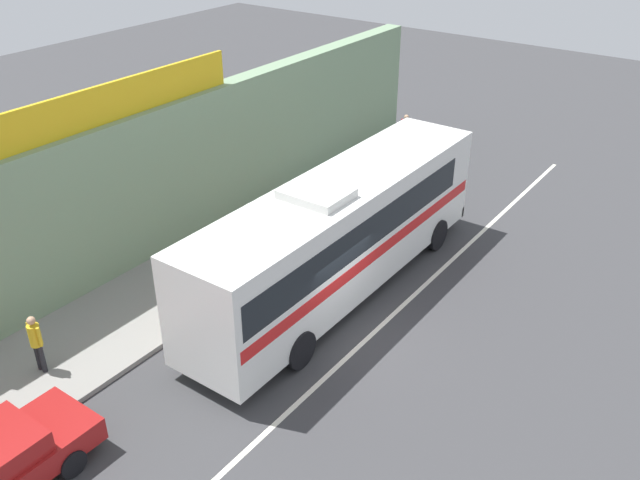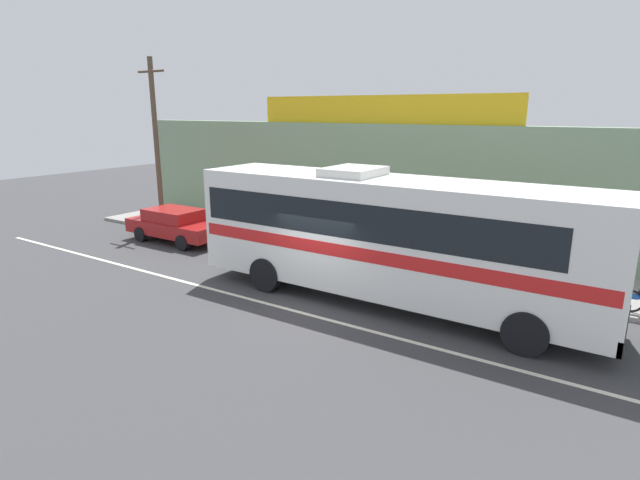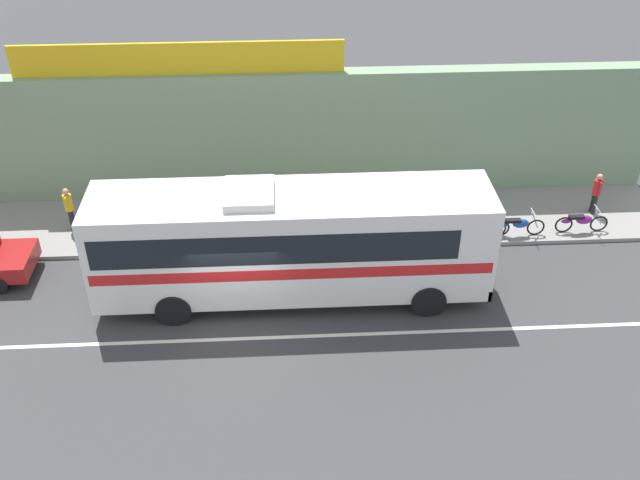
% 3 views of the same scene
% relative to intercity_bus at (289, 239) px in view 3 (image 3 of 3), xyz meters
% --- Properties ---
extents(ground_plane, '(70.00, 70.00, 0.00)m').
position_rel_intercity_bus_xyz_m(ground_plane, '(-1.57, -1.16, -2.07)').
color(ground_plane, '#3A3A3D').
extents(sidewalk_slab, '(30.00, 3.60, 0.14)m').
position_rel_intercity_bus_xyz_m(sidewalk_slab, '(-1.57, 4.04, -2.00)').
color(sidewalk_slab, gray).
rests_on(sidewalk_slab, ground_plane).
extents(storefront_facade, '(30.00, 0.70, 4.80)m').
position_rel_intercity_bus_xyz_m(storefront_facade, '(-1.57, 6.19, 0.33)').
color(storefront_facade, gray).
rests_on(storefront_facade, ground_plane).
extents(storefront_billboard, '(11.22, 0.12, 1.10)m').
position_rel_intercity_bus_xyz_m(storefront_billboard, '(-3.53, 6.19, 3.28)').
color(storefront_billboard, gold).
rests_on(storefront_billboard, storefront_facade).
extents(road_center_stripe, '(30.00, 0.14, 0.01)m').
position_rel_intercity_bus_xyz_m(road_center_stripe, '(-1.57, -1.96, -2.06)').
color(road_center_stripe, silver).
rests_on(road_center_stripe, ground_plane).
extents(intercity_bus, '(11.69, 2.60, 3.78)m').
position_rel_intercity_bus_xyz_m(intercity_bus, '(0.00, 0.00, 0.00)').
color(intercity_bus, white).
rests_on(intercity_bus, ground_plane).
extents(motorcycle_purple, '(1.91, 0.56, 0.94)m').
position_rel_intercity_bus_xyz_m(motorcycle_purple, '(4.86, 2.87, -1.50)').
color(motorcycle_purple, black).
rests_on(motorcycle_purple, sidewalk_slab).
extents(motorcycle_orange, '(1.84, 0.56, 0.94)m').
position_rel_intercity_bus_xyz_m(motorcycle_orange, '(7.81, 2.63, -1.50)').
color(motorcycle_orange, black).
rests_on(motorcycle_orange, sidewalk_slab).
extents(motorcycle_black, '(1.85, 0.56, 0.94)m').
position_rel_intercity_bus_xyz_m(motorcycle_black, '(10.04, 2.73, -1.50)').
color(motorcycle_black, black).
rests_on(motorcycle_black, sidewalk_slab).
extents(motorcycle_green, '(1.83, 0.56, 0.94)m').
position_rel_intercity_bus_xyz_m(motorcycle_green, '(6.48, 2.62, -1.50)').
color(motorcycle_green, black).
rests_on(motorcycle_green, sidewalk_slab).
extents(pedestrian_far_left, '(0.30, 0.48, 1.70)m').
position_rel_intercity_bus_xyz_m(pedestrian_far_left, '(-1.45, 3.42, -0.94)').
color(pedestrian_far_left, black).
rests_on(pedestrian_far_left, sidewalk_slab).
extents(pedestrian_by_curb, '(0.30, 0.48, 1.62)m').
position_rel_intercity_bus_xyz_m(pedestrian_by_curb, '(-7.46, 3.87, -0.99)').
color(pedestrian_by_curb, black).
rests_on(pedestrian_by_curb, sidewalk_slab).
extents(pedestrian_far_right, '(0.30, 0.48, 1.57)m').
position_rel_intercity_bus_xyz_m(pedestrian_far_right, '(10.94, 3.95, -1.02)').
color(pedestrian_far_right, black).
rests_on(pedestrian_far_right, sidewalk_slab).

